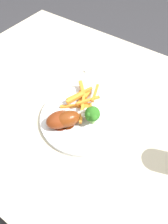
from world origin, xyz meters
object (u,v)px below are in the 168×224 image
object	(u,v)px
carrot_fries_pile	(83,100)
fork	(103,61)
broccoli_floret_front	(92,115)
chicken_drumstick_near	(61,119)
chicken_drumstick_far	(69,119)
dinner_plate	(84,118)
dining_table	(79,121)

from	to	relation	value
carrot_fries_pile	fork	size ratio (longest dim) A/B	0.80
carrot_fries_pile	broccoli_floret_front	bearing A→B (deg)	143.99
broccoli_floret_front	chicken_drumstick_near	distance (m)	0.09
chicken_drumstick_far	dinner_plate	bearing A→B (deg)	-113.40
dinner_plate	dining_table	bearing A→B (deg)	-41.87
chicken_drumstick_near	carrot_fries_pile	bearing A→B (deg)	-90.64
chicken_drumstick_far	fork	size ratio (longest dim) A/B	0.62
chicken_drumstick_far	fork	xyz separation A→B (m)	(0.08, -0.31, -0.03)
dining_table	chicken_drumstick_far	bearing A→B (deg)	111.87
broccoli_floret_front	fork	world-z (taller)	broccoli_floret_front
broccoli_floret_front	chicken_drumstick_far	distance (m)	0.07
dinner_plate	broccoli_floret_front	size ratio (longest dim) A/B	4.44
broccoli_floret_front	chicken_drumstick_far	size ratio (longest dim) A/B	0.50
broccoli_floret_front	carrot_fries_pile	size ratio (longest dim) A/B	0.39
broccoli_floret_front	chicken_drumstick_near	bearing A→B (deg)	37.39
carrot_fries_pile	chicken_drumstick_far	bearing A→B (deg)	100.13
dining_table	carrot_fries_pile	size ratio (longest dim) A/B	6.73
dining_table	dinner_plate	xyz separation A→B (m)	(-0.06, 0.05, 0.12)
dining_table	broccoli_floret_front	xyz separation A→B (m)	(-0.09, 0.06, 0.16)
dinner_plate	chicken_drumstick_far	distance (m)	0.06
fork	dining_table	bearing A→B (deg)	24.22
chicken_drumstick_far	dining_table	bearing A→B (deg)	-68.13
broccoli_floret_front	carrot_fries_pile	world-z (taller)	broccoli_floret_front
broccoli_floret_front	chicken_drumstick_near	size ratio (longest dim) A/B	0.46
chicken_drumstick_near	chicken_drumstick_far	size ratio (longest dim) A/B	1.08
chicken_drumstick_near	dining_table	bearing A→B (deg)	-78.46
broccoli_floret_front	carrot_fries_pile	xyz separation A→B (m)	(0.07, -0.05, -0.02)
carrot_fries_pile	dinner_plate	bearing A→B (deg)	129.72
chicken_drumstick_far	chicken_drumstick_near	bearing A→B (deg)	36.55
dining_table	carrot_fries_pile	world-z (taller)	carrot_fries_pile
dining_table	chicken_drumstick_far	distance (m)	0.18
dinner_plate	fork	bearing A→B (deg)	-69.49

